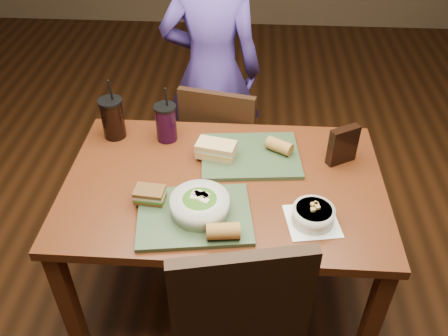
% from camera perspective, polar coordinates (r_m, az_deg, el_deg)
% --- Properties ---
extents(ground, '(6.00, 6.00, 0.00)m').
position_cam_1_polar(ground, '(2.49, 0.00, -14.84)').
color(ground, '#381C0B').
rests_on(ground, ground).
extents(dining_table, '(1.30, 0.85, 0.75)m').
position_cam_1_polar(dining_table, '(1.99, 0.00, -3.59)').
color(dining_table, '#552611').
rests_on(dining_table, ground).
extents(chair_far, '(0.45, 0.46, 0.88)m').
position_cam_1_polar(chair_far, '(2.55, -0.68, 2.43)').
color(chair_far, black).
rests_on(chair_far, ground).
extents(diner, '(0.56, 0.37, 1.53)m').
position_cam_1_polar(diner, '(2.69, -1.48, 11.40)').
color(diner, '#493490').
rests_on(diner, ground).
extents(tray_near, '(0.46, 0.37, 0.02)m').
position_cam_1_polar(tray_near, '(1.78, -3.58, -5.77)').
color(tray_near, '#304429').
rests_on(tray_near, dining_table).
extents(tray_far, '(0.45, 0.36, 0.02)m').
position_cam_1_polar(tray_far, '(2.06, 3.19, 1.51)').
color(tray_far, '#304429').
rests_on(tray_far, dining_table).
extents(salad_bowl, '(0.22, 0.22, 0.07)m').
position_cam_1_polar(salad_bowl, '(1.75, -2.93, -4.34)').
color(salad_bowl, silver).
rests_on(salad_bowl, tray_near).
extents(soup_bowl, '(0.22, 0.22, 0.08)m').
position_cam_1_polar(soup_bowl, '(1.77, 10.68, -5.55)').
color(soup_bowl, white).
rests_on(soup_bowl, dining_table).
extents(sandwich_near, '(0.12, 0.09, 0.05)m').
position_cam_1_polar(sandwich_near, '(1.83, -8.91, -3.20)').
color(sandwich_near, '#593819').
rests_on(sandwich_near, tray_near).
extents(sandwich_far, '(0.18, 0.12, 0.07)m').
position_cam_1_polar(sandwich_far, '(2.02, -0.96, 2.24)').
color(sandwich_far, tan).
rests_on(sandwich_far, tray_far).
extents(baguette_near, '(0.12, 0.07, 0.06)m').
position_cam_1_polar(baguette_near, '(1.67, -0.09, -7.60)').
color(baguette_near, '#AD7533').
rests_on(baguette_near, tray_near).
extents(baguette_far, '(0.13, 0.11, 0.06)m').
position_cam_1_polar(baguette_far, '(2.06, 6.68, 2.64)').
color(baguette_far, '#AD7533').
rests_on(baguette_far, tray_far).
extents(cup_cola, '(0.11, 0.11, 0.29)m').
position_cam_1_polar(cup_cola, '(2.19, -13.24, 5.87)').
color(cup_cola, black).
rests_on(cup_cola, dining_table).
extents(cup_berry, '(0.10, 0.10, 0.27)m').
position_cam_1_polar(cup_berry, '(2.13, -6.98, 5.45)').
color(cup_berry, black).
rests_on(cup_berry, dining_table).
extents(chip_bag, '(0.13, 0.10, 0.17)m').
position_cam_1_polar(chip_bag, '(2.05, 14.11, 2.67)').
color(chip_bag, black).
rests_on(chip_bag, dining_table).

